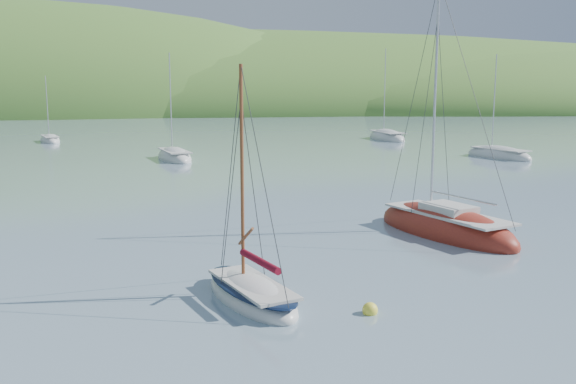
{
  "coord_description": "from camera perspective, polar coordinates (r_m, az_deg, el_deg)",
  "views": [
    {
      "loc": [
        -1.91,
        -19.08,
        7.08
      ],
      "look_at": [
        1.84,
        8.0,
        2.44
      ],
      "focal_mm": 40.0,
      "sensor_mm": 36.0,
      "label": 1
    }
  ],
  "objects": [
    {
      "name": "distant_sloop_d",
      "position": [
        65.04,
        18.21,
        3.07
      ],
      "size": [
        5.28,
        7.94,
        10.7
      ],
      "rotation": [
        0.0,
        0.0,
        0.39
      ],
      "color": "silver",
      "rests_on": "ground"
    },
    {
      "name": "distant_sloop_c",
      "position": [
        83.9,
        -20.39,
        4.31
      ],
      "size": [
        4.05,
        6.45,
        8.69
      ],
      "rotation": [
        0.0,
        0.0,
        0.34
      ],
      "color": "silver",
      "rests_on": "ground"
    },
    {
      "name": "ground",
      "position": [
        20.45,
        -2.07,
        -10.64
      ],
      "size": [
        700.0,
        700.0,
        0.0
      ],
      "primitive_type": "plane",
      "color": "#7791A4",
      "rests_on": "ground"
    },
    {
      "name": "mooring_buoys",
      "position": [
        22.76,
        6.48,
        -8.24
      ],
      "size": [
        12.09,
        7.71,
        0.49
      ],
      "color": "yellow",
      "rests_on": "ground"
    },
    {
      "name": "daysailer_white",
      "position": [
        21.5,
        -3.25,
        -9.05
      ],
      "size": [
        3.73,
        5.73,
        8.26
      ],
      "rotation": [
        0.0,
        0.0,
        0.36
      ],
      "color": "silver",
      "rests_on": "ground"
    },
    {
      "name": "distant_sloop_b",
      "position": [
        82.73,
        8.77,
        4.76
      ],
      "size": [
        4.04,
        9.01,
        12.44
      ],
      "rotation": [
        0.0,
        0.0,
        0.11
      ],
      "color": "silver",
      "rests_on": "ground"
    },
    {
      "name": "distant_sloop_a",
      "position": [
        61.16,
        -10.06,
        3.02
      ],
      "size": [
        4.52,
        7.97,
        10.76
      ],
      "rotation": [
        0.0,
        0.0,
        0.26
      ],
      "color": "silver",
      "rests_on": "ground"
    },
    {
      "name": "sloop_red",
      "position": [
        31.44,
        13.79,
        -3.23
      ],
      "size": [
        5.96,
        9.14,
        12.81
      ],
      "rotation": [
        0.0,
        0.0,
        0.38
      ],
      "color": "maroon",
      "rests_on": "ground"
    },
    {
      "name": "shoreline_hills",
      "position": [
        191.8,
        -10.29,
        7.37
      ],
      "size": [
        690.0,
        135.0,
        56.0
      ],
      "color": "#37732B",
      "rests_on": "ground"
    }
  ]
}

